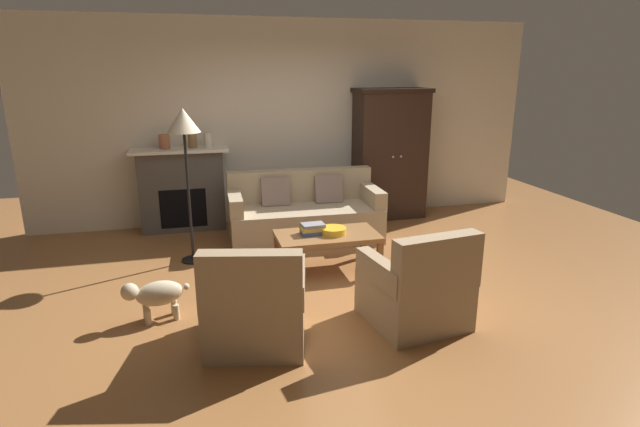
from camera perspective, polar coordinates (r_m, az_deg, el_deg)
ground_plane at (r=5.27m, az=2.27°, el=-7.89°), size 9.60×9.60×0.00m
back_wall at (r=7.33m, az=-3.36°, el=10.27°), size 7.20×0.10×2.80m
fireplace at (r=7.09m, az=-15.25°, el=2.70°), size 1.26×0.48×1.12m
armoire at (r=7.48m, az=7.85°, el=6.67°), size 1.06×0.57×1.87m
couch at (r=6.52m, az=-1.78°, el=-0.17°), size 1.94×0.90×0.86m
coffee_table at (r=5.47m, az=0.83°, el=-2.84°), size 1.10×0.60×0.42m
fruit_bowl at (r=5.45m, az=1.51°, el=-1.95°), size 0.28×0.28×0.07m
book_stack at (r=5.43m, az=-0.88°, el=-1.76°), size 0.26×0.19×0.11m
mantel_vase_terracotta at (r=6.96m, az=-17.14°, el=7.73°), size 0.14×0.14×0.19m
mantel_vase_bronze at (r=6.95m, az=-14.15°, el=7.94°), size 0.12×0.12×0.19m
mantel_vase_cream at (r=6.96m, az=-12.49°, el=8.07°), size 0.11×0.11×0.19m
armchair_near_left at (r=4.10m, az=-7.26°, el=-10.50°), size 0.92×0.92×0.88m
armchair_near_right at (r=4.45m, az=10.88°, el=-8.46°), size 0.87×0.87×0.88m
floor_lamp at (r=5.69m, az=-15.08°, el=9.09°), size 0.36×0.36×1.73m
dog at (r=4.68m, az=-18.02°, el=-8.66°), size 0.57×0.27×0.39m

